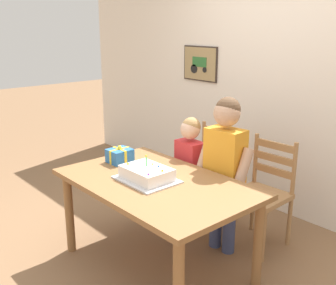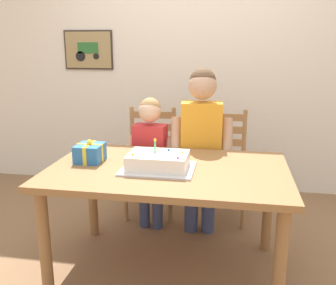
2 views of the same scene
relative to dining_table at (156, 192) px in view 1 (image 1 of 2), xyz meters
The scene contains 9 objects.
ground_plane 0.63m from the dining_table, ahead, with size 20.00×20.00×0.00m, color #846042.
back_wall 1.75m from the dining_table, 90.14° to the left, with size 6.40×0.11×2.60m.
dining_table is the anchor object (origin of this frame).
birthday_cake 0.16m from the dining_table, 138.40° to the right, with size 0.44×0.34×0.19m.
gift_box_red_large 0.55m from the dining_table, behind, with size 0.17×0.19×0.15m.
chair_left 0.98m from the dining_table, 108.78° to the left, with size 0.46×0.46×0.92m.
chair_right 0.97m from the dining_table, 71.51° to the left, with size 0.43×0.43×0.92m.
child_older 0.62m from the dining_table, 75.07° to the left, with size 0.48×0.28×1.30m.
child_younger 0.63m from the dining_table, 112.66° to the left, with size 0.40×0.23×1.07m.
Camera 1 is at (2.15, -1.78, 1.83)m, focal length 43.31 mm.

